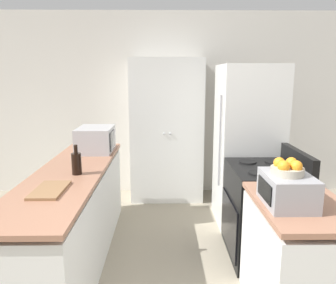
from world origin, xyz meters
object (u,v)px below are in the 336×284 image
stove (264,211)px  fruit_bowl (287,168)px  pantry_cabinet (167,130)px  refrigerator (247,146)px  microwave (96,139)px  toaster_oven (287,190)px  wine_bottle (77,163)px

stove → fruit_bowl: bearing=-99.9°
pantry_cabinet → fruit_bowl: bearing=-72.9°
refrigerator → stove: bearing=-91.5°
fruit_bowl → microwave: bearing=134.6°
fruit_bowl → stove: bearing=80.1°
microwave → fruit_bowl: fruit_bowl is taller
toaster_oven → wine_bottle: bearing=155.7°
microwave → fruit_bowl: 2.22m
refrigerator → toaster_oven: bearing=-95.7°
fruit_bowl → pantry_cabinet: bearing=107.1°
microwave → toaster_oven: size_ratio=1.28×
stove → refrigerator: bearing=88.5°
wine_bottle → toaster_oven: size_ratio=0.67×
stove → toaster_oven: toaster_oven is taller
toaster_oven → fruit_bowl: fruit_bowl is taller
microwave → fruit_bowl: size_ratio=2.37×
stove → fruit_bowl: fruit_bowl is taller
microwave → fruit_bowl: (1.56, -1.58, 0.12)m
pantry_cabinet → toaster_oven: pantry_cabinet is taller
refrigerator → fruit_bowl: size_ratio=8.76×
stove → fruit_bowl: size_ratio=4.96×
pantry_cabinet → microwave: size_ratio=3.91×
refrigerator → wine_bottle: refrigerator is taller
pantry_cabinet → fruit_bowl: size_ratio=9.26×
refrigerator → microwave: 1.74m
refrigerator → pantry_cabinet: bearing=140.4°
stove → toaster_oven: (-0.15, -0.89, 0.54)m
pantry_cabinet → wine_bottle: size_ratio=7.49×
stove → wine_bottle: 1.80m
refrigerator → wine_bottle: 1.98m
stove → wine_bottle: (-1.71, -0.18, 0.53)m
microwave → stove: bearing=-22.0°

